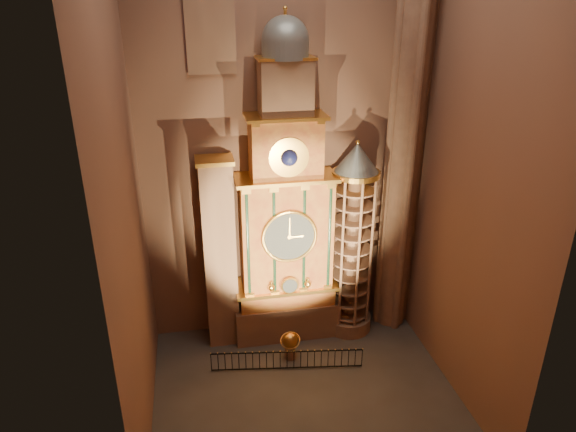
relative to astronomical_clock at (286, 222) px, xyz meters
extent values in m
plane|color=#383330|center=(0.00, -4.96, -6.68)|extent=(14.00, 14.00, 0.00)
plane|color=#8A5C4A|center=(0.00, 1.04, 4.32)|extent=(22.00, 0.00, 22.00)
plane|color=#8A5C4A|center=(-7.00, -4.96, 4.32)|extent=(0.00, 22.00, 22.00)
plane|color=#8A5C4A|center=(7.00, -4.96, 4.32)|extent=(0.00, 22.00, 22.00)
cube|color=#8C634C|center=(0.00, 0.04, -5.68)|extent=(5.60, 2.20, 2.00)
cube|color=maroon|center=(0.00, 0.04, -4.18)|extent=(5.00, 2.00, 1.00)
cube|color=#F5B348|center=(0.00, -0.01, -3.63)|extent=(5.40, 2.30, 0.18)
cube|color=maroon|center=(0.00, 0.04, -0.68)|extent=(4.60, 2.00, 6.00)
cylinder|color=black|center=(-2.05, -0.82, -0.68)|extent=(0.32, 0.32, 5.60)
cylinder|color=black|center=(-0.75, -0.82, -0.68)|extent=(0.32, 0.32, 5.60)
cylinder|color=black|center=(0.75, -0.82, -0.68)|extent=(0.32, 0.32, 5.60)
cylinder|color=black|center=(2.05, -0.82, -0.68)|extent=(0.32, 0.32, 5.60)
cube|color=#F5B348|center=(0.00, -0.01, 2.37)|extent=(5.00, 2.25, 0.18)
cylinder|color=#2D3033|center=(0.00, -0.97, -0.38)|extent=(2.60, 0.12, 2.60)
torus|color=#F5B348|center=(0.00, -1.02, -0.38)|extent=(2.80, 0.16, 2.80)
cylinder|color=#F5B348|center=(0.00, -1.12, -3.08)|extent=(0.90, 0.10, 0.90)
sphere|color=#F5B348|center=(-0.95, -1.07, -3.13)|extent=(0.36, 0.36, 0.36)
sphere|color=#F5B348|center=(0.95, -1.07, -3.13)|extent=(0.36, 0.36, 0.36)
cube|color=maroon|center=(0.00, 0.04, 3.82)|extent=(3.40, 1.80, 3.00)
sphere|color=#0B0E3A|center=(0.00, -0.87, 3.62)|extent=(0.80, 0.80, 0.80)
cube|color=#F5B348|center=(0.00, -0.01, 5.37)|extent=(3.80, 2.00, 0.15)
cube|color=#8C634C|center=(0.00, 0.04, 6.62)|extent=(2.40, 1.60, 2.60)
sphere|color=slate|center=(0.00, 0.04, 8.72)|extent=(2.10, 2.10, 2.10)
cylinder|color=#F5B348|center=(0.00, 0.04, 9.62)|extent=(0.14, 0.14, 0.80)
cube|color=#8C634C|center=(-3.40, 0.04, -1.68)|extent=(1.60, 1.40, 10.00)
cube|color=#F5B348|center=(-3.40, -0.38, -3.68)|extent=(1.35, 0.10, 2.10)
cube|color=#512115|center=(-3.40, -0.44, -3.68)|extent=(1.05, 0.04, 1.75)
cube|color=#F5B348|center=(-3.40, -0.38, -1.08)|extent=(1.35, 0.10, 2.10)
cube|color=#512115|center=(-3.40, -0.44, -1.08)|extent=(1.05, 0.04, 1.75)
cube|color=#F5B348|center=(-3.40, -0.38, 1.52)|extent=(1.35, 0.10, 2.10)
cube|color=#512115|center=(-3.40, -0.44, 1.52)|extent=(1.05, 0.04, 1.75)
cube|color=#F5B348|center=(-3.40, 0.04, 3.42)|extent=(1.80, 1.60, 0.20)
cylinder|color=#8C634C|center=(3.50, -0.26, -6.28)|extent=(2.50, 2.50, 0.80)
cylinder|color=#8C634C|center=(3.50, -0.26, -1.78)|extent=(0.70, 0.70, 8.20)
cylinder|color=#F5B348|center=(3.50, -0.26, 2.42)|extent=(2.40, 2.40, 0.25)
cone|color=slate|center=(3.50, -0.26, 3.22)|extent=(2.30, 2.30, 1.50)
sphere|color=#F5B348|center=(3.50, -0.26, 4.02)|extent=(0.20, 0.20, 0.20)
cylinder|color=#8C634C|center=(6.10, 0.04, 4.32)|extent=(1.60, 1.60, 22.00)
cylinder|color=#8C634C|center=(6.90, 0.04, 4.32)|extent=(0.44, 0.44, 22.00)
cylinder|color=#8C634C|center=(5.30, 0.04, 4.32)|extent=(0.44, 0.44, 22.00)
cylinder|color=#8C634C|center=(6.10, 0.84, 4.32)|extent=(0.44, 0.44, 22.00)
cylinder|color=#8C634C|center=(6.10, -0.76, 4.32)|extent=(0.44, 0.44, 22.00)
cube|color=navy|center=(-3.20, 0.98, 9.82)|extent=(2.00, 0.10, 5.00)
cube|color=#8C634C|center=(-3.20, 0.92, 9.82)|extent=(2.20, 0.06, 5.20)
cylinder|color=#8C634C|center=(-0.20, -2.29, -6.35)|extent=(0.56, 0.56, 0.65)
sphere|color=#B17431|center=(-0.20, -2.29, -5.60)|extent=(0.84, 0.84, 0.84)
torus|color=#B17431|center=(-0.20, -2.29, -5.60)|extent=(1.33, 1.30, 0.45)
cube|color=black|center=(-0.53, -3.16, -5.60)|extent=(7.43, 1.12, 0.05)
cube|color=black|center=(-0.53, -3.16, -6.59)|extent=(7.43, 1.12, 0.05)
camera|label=1|loc=(-4.34, -23.29, 10.57)|focal=32.00mm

